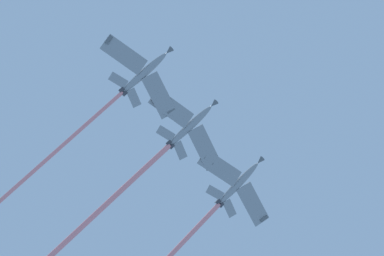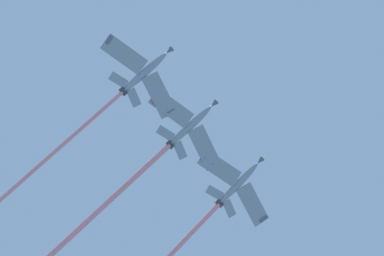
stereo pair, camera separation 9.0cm
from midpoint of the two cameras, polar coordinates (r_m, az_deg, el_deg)
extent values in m
ellipsoid|color=gray|center=(119.89, 4.68, -5.50)|extent=(7.06, 10.91, 5.85)
cone|color=#595E60|center=(121.55, 6.79, -3.26)|extent=(1.99, 2.28, 1.72)
ellipsoid|color=black|center=(120.93, 5.24, -4.78)|extent=(2.30, 3.05, 1.90)
cube|color=gray|center=(121.27, 6.08, -7.53)|extent=(8.89, 8.64, 1.56)
cube|color=#595E60|center=(122.74, 7.21, -8.95)|extent=(1.68, 1.73, 0.80)
cube|color=gray|center=(118.18, 2.76, -3.97)|extent=(9.58, 5.64, 1.56)
cube|color=#595E60|center=(117.27, 1.33, -2.64)|extent=(1.12, 1.83, 0.80)
cube|color=gray|center=(119.56, 3.77, -7.97)|extent=(3.71, 3.81, 0.84)
cube|color=gray|center=(118.23, 2.32, -6.44)|extent=(3.87, 2.39, 0.84)
cube|color=#595E60|center=(120.23, 2.89, -7.09)|extent=(1.76, 2.96, 3.51)
cylinder|color=#38383D|center=(118.77, 2.95, -7.64)|extent=(1.30, 1.46, 1.12)
cylinder|color=#38383D|center=(118.51, 2.66, -7.34)|extent=(1.30, 1.46, 1.12)
ellipsoid|color=gray|center=(116.36, -0.11, 0.25)|extent=(7.36, 10.73, 5.96)
cone|color=#595E60|center=(118.22, 2.19, 2.39)|extent=(2.03, 2.28, 1.73)
ellipsoid|color=black|center=(117.47, 0.52, 0.91)|extent=(2.37, 3.02, 1.93)
cube|color=gray|center=(117.08, 1.28, -1.96)|extent=(8.75, 8.77, 1.60)
cube|color=#595E60|center=(118.07, 2.42, -3.53)|extent=(1.70, 1.70, 0.82)
cube|color=gray|center=(115.29, -2.07, 1.96)|extent=(9.60, 5.90, 1.60)
cube|color=#595E60|center=(114.89, -3.51, 3.40)|extent=(1.17, 1.83, 0.82)
cube|color=gray|center=(115.62, -1.15, -2.24)|extent=(3.65, 3.85, 0.85)
cube|color=gray|center=(114.84, -2.61, -0.55)|extent=(3.90, 2.49, 0.85)
cube|color=#595E60|center=(116.60, -1.99, -1.34)|extent=(1.87, 2.92, 3.52)
cylinder|color=#38383D|center=(115.02, -2.00, -1.83)|extent=(1.32, 1.47, 1.13)
cylinder|color=#38383D|center=(114.87, -2.29, -1.49)|extent=(1.32, 1.47, 1.13)
cylinder|color=pink|center=(112.71, -8.48, -7.49)|extent=(17.28, 27.64, 14.29)
ellipsoid|color=gray|center=(114.57, -4.71, 5.51)|extent=(7.31, 10.84, 5.72)
cone|color=#595E60|center=(116.30, -2.29, 7.64)|extent=(2.02, 2.27, 1.71)
ellipsoid|color=black|center=(115.65, -4.01, 6.14)|extent=(2.36, 3.03, 1.88)
cube|color=gray|center=(114.66, -3.24, 3.26)|extent=(8.81, 8.75, 1.52)
cube|color=#595E60|center=(115.16, -2.03, 1.62)|extent=(1.70, 1.71, 0.78)
cube|color=gray|center=(114.16, -6.76, 7.25)|extent=(9.60, 5.85, 1.52)
cube|color=#595E60|center=(114.28, -8.25, 8.68)|extent=(1.16, 1.84, 0.78)
cube|color=gray|center=(113.65, -5.78, 3.00)|extent=(3.68, 3.85, 0.82)
cube|color=gray|center=(113.43, -7.31, 4.73)|extent=(3.89, 2.48, 0.82)
cube|color=#595E60|center=(114.93, -6.59, 3.87)|extent=(1.82, 2.90, 3.49)
cylinder|color=#38383D|center=(113.29, -6.68, 3.43)|extent=(1.31, 1.46, 1.11)
cylinder|color=#38383D|center=(113.25, -6.98, 3.77)|extent=(1.31, 1.46, 1.11)
cylinder|color=pink|center=(111.43, -13.21, -2.15)|extent=(16.59, 27.33, 13.12)
camera|label=1|loc=(0.05, 90.02, 0.10)|focal=53.71mm
camera|label=2|loc=(0.05, -89.98, -0.10)|focal=53.71mm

